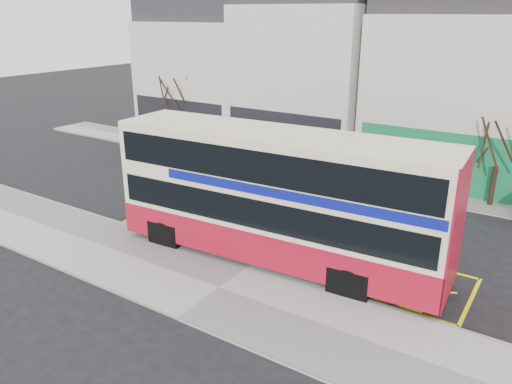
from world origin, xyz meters
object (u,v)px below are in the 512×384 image
Objects in this scene: double_decker_bus at (279,196)px; street_tree_right at (502,130)px; street_tree_left at (173,86)px; car_silver at (202,152)px; car_grey at (362,187)px; bus_stop_post at (218,206)px.

street_tree_right is (5.56, 9.98, 1.16)m from double_decker_bus.
street_tree_left is at bearing 179.51° from street_tree_right.
street_tree_left is (-3.70, 1.87, 3.44)m from car_silver.
car_silver is 16.22m from street_tree_right.
street_tree_left is at bearing 87.74° from car_grey.
car_grey is 0.62× the size of street_tree_left.
car_grey is (2.08, 8.67, -1.44)m from bus_stop_post.
bus_stop_post is at bearing -119.84° from car_silver.
bus_stop_post is 12.56m from car_silver.
bus_stop_post is 13.38m from street_tree_right.
street_tree_left is (-14.15, 2.47, 3.50)m from car_grey.
double_decker_bus is at bearing -119.12° from street_tree_right.
bus_stop_post is at bearing -42.70° from street_tree_left.
double_decker_bus is 11.48m from street_tree_right.
double_decker_bus is at bearing -110.73° from car_silver.
car_grey is at bearing -9.89° from street_tree_left.
car_silver is 0.66× the size of street_tree_left.
double_decker_bus is at bearing 23.10° from bus_stop_post.
double_decker_bus is 2.25× the size of street_tree_right.
car_silver is at bearing -173.85° from street_tree_right.
car_silver is at bearing 127.92° from bus_stop_post.
double_decker_bus is 2.21m from bus_stop_post.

